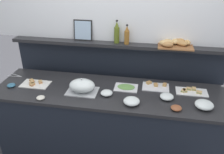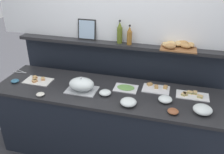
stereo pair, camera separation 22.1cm
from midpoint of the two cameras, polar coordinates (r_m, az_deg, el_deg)
ground_plane at (r=3.68m, az=-0.52°, el=-10.50°), size 12.00×12.00×0.00m
buffet_counter at (r=2.95m, az=-2.75°, el=-10.73°), size 2.60×0.74×0.88m
back_ledge_unit at (r=3.26m, az=-0.75°, el=-1.72°), size 2.66×0.22×1.28m
sandwich_platter_side at (r=2.79m, az=8.08°, el=-2.26°), size 0.30×0.20×0.04m
sandwich_platter_front at (r=3.00m, az=-19.72°, el=-1.54°), size 0.33×0.20×0.04m
sandwich_platter_rear at (r=2.77m, az=16.02°, el=-3.32°), size 0.34×0.18×0.04m
cold_cuts_platter at (r=2.75m, az=1.04°, el=-2.51°), size 0.26×0.19×0.02m
serving_cloche at (r=2.68m, az=-9.44°, el=-2.18°), size 0.34×0.24×0.17m
glass_bowl_large at (r=2.46m, az=2.06°, el=-5.83°), size 0.17×0.17×0.07m
glass_bowl_medium at (r=2.53m, az=18.59°, el=-6.34°), size 0.18×0.18×0.07m
glass_bowl_small at (r=2.61m, az=-3.71°, el=-3.87°), size 0.13×0.13×0.05m
glass_bowl_extra at (r=2.58m, az=10.41°, el=-4.66°), size 0.14×0.14×0.06m
condiment_bowl_red at (r=2.44m, az=12.43°, el=-7.20°), size 0.11×0.11×0.04m
condiment_bowl_cream at (r=3.05m, az=-24.64°, el=-1.82°), size 0.10×0.10×0.03m
condiment_bowl_dark at (r=2.69m, az=-18.79°, el=-4.70°), size 0.09×0.09×0.03m
serving_tongs at (r=3.29m, az=-23.63°, el=0.24°), size 0.19×0.08×0.01m
olive_oil_bottle at (r=2.92m, az=-1.00°, el=10.35°), size 0.06×0.06×0.28m
vinegar_bottle_amber at (r=2.88m, az=1.30°, el=9.74°), size 0.06×0.06×0.24m
bread_basket at (r=2.90m, az=12.62°, el=7.83°), size 0.41×0.29×0.08m
framed_picture at (r=3.05m, az=-8.99°, el=10.81°), size 0.23×0.05×0.25m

